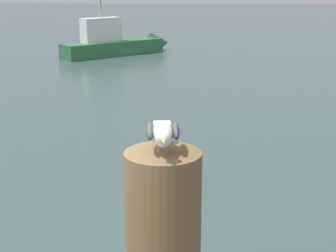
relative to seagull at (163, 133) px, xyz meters
The scene contains 2 objects.
seagull is the anchor object (origin of this frame).
boat_green 18.84m from the seagull, 101.03° to the left, with size 4.19×4.08×4.97m.
Camera 1 is at (1.41, -2.73, 2.98)m, focal length 55.65 mm.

